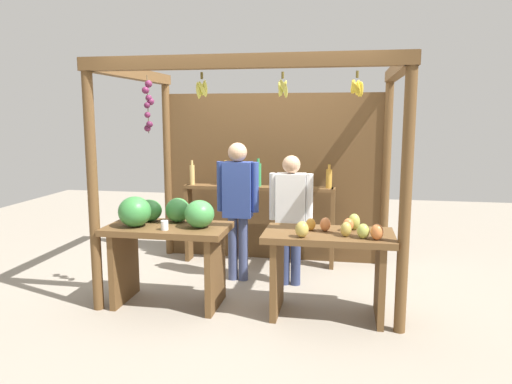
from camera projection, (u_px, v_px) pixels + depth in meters
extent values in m
plane|color=gray|center=(259.00, 283.00, 5.48)|extent=(12.00, 12.00, 0.00)
cylinder|color=brown|center=(93.00, 188.00, 4.58)|extent=(0.10, 0.10, 2.39)
cylinder|color=brown|center=(406.00, 197.00, 4.08)|extent=(0.10, 0.10, 2.39)
cylinder|color=brown|center=(168.00, 167.00, 6.51)|extent=(0.10, 0.10, 2.39)
cylinder|color=brown|center=(386.00, 171.00, 6.01)|extent=(0.10, 0.10, 2.39)
cube|color=brown|center=(239.00, 61.00, 4.15)|extent=(2.95, 0.12, 0.12)
cube|color=brown|center=(133.00, 74.00, 5.37)|extent=(0.12, 2.09, 0.12)
cube|color=brown|center=(399.00, 69.00, 4.87)|extent=(0.12, 2.09, 0.12)
cube|color=#52381E|center=(273.00, 178.00, 6.30)|extent=(2.85, 0.04, 2.16)
cylinder|color=brown|center=(202.00, 76.00, 4.30)|extent=(0.02, 0.02, 0.06)
ellipsoid|color=#D1CC4C|center=(205.00, 89.00, 4.31)|extent=(0.04, 0.07, 0.15)
ellipsoid|color=#D1CC4C|center=(204.00, 88.00, 4.35)|extent=(0.06, 0.04, 0.15)
ellipsoid|color=#D1CC4C|center=(200.00, 91.00, 4.34)|extent=(0.05, 0.06, 0.15)
ellipsoid|color=#D1CC4C|center=(198.00, 90.00, 4.31)|extent=(0.05, 0.07, 0.15)
ellipsoid|color=#D1CC4C|center=(202.00, 89.00, 4.29)|extent=(0.09, 0.06, 0.15)
cylinder|color=brown|center=(357.00, 74.00, 4.16)|extent=(0.02, 0.02, 0.06)
ellipsoid|color=gold|center=(361.00, 89.00, 4.17)|extent=(0.04, 0.06, 0.13)
ellipsoid|color=gold|center=(359.00, 88.00, 4.19)|extent=(0.07, 0.07, 0.14)
ellipsoid|color=gold|center=(356.00, 87.00, 4.19)|extent=(0.08, 0.05, 0.13)
ellipsoid|color=gold|center=(353.00, 87.00, 4.19)|extent=(0.06, 0.08, 0.14)
ellipsoid|color=gold|center=(354.00, 86.00, 4.17)|extent=(0.05, 0.08, 0.13)
ellipsoid|color=gold|center=(356.00, 88.00, 4.15)|extent=(0.07, 0.05, 0.13)
ellipsoid|color=gold|center=(358.00, 89.00, 4.16)|extent=(0.05, 0.05, 0.13)
cylinder|color=brown|center=(283.00, 75.00, 4.25)|extent=(0.02, 0.02, 0.06)
ellipsoid|color=#D1CC4C|center=(286.00, 90.00, 4.26)|extent=(0.04, 0.08, 0.14)
ellipsoid|color=#D1CC4C|center=(283.00, 88.00, 4.29)|extent=(0.09, 0.05, 0.14)
ellipsoid|color=#D1CC4C|center=(281.00, 89.00, 4.28)|extent=(0.05, 0.06, 0.14)
ellipsoid|color=#D1CC4C|center=(280.00, 88.00, 4.26)|extent=(0.07, 0.08, 0.15)
ellipsoid|color=#D1CC4C|center=(283.00, 87.00, 4.22)|extent=(0.08, 0.05, 0.14)
cylinder|color=#4C422D|center=(148.00, 105.00, 4.66)|extent=(0.01, 0.01, 0.55)
sphere|color=#601E42|center=(149.00, 84.00, 4.64)|extent=(0.07, 0.07, 0.07)
sphere|color=#601E42|center=(146.00, 90.00, 4.64)|extent=(0.07, 0.07, 0.07)
sphere|color=#601E42|center=(149.00, 98.00, 4.65)|extent=(0.06, 0.06, 0.06)
sphere|color=#601E42|center=(151.00, 102.00, 4.67)|extent=(0.07, 0.07, 0.07)
sphere|color=#511938|center=(147.00, 105.00, 4.64)|extent=(0.06, 0.06, 0.06)
sphere|color=#601E42|center=(147.00, 115.00, 4.67)|extent=(0.06, 0.06, 0.06)
sphere|color=#601E42|center=(150.00, 124.00, 4.70)|extent=(0.06, 0.06, 0.06)
sphere|color=#511938|center=(149.00, 124.00, 4.66)|extent=(0.06, 0.06, 0.06)
sphere|color=#601E42|center=(147.00, 128.00, 4.68)|extent=(0.06, 0.06, 0.06)
cube|color=brown|center=(168.00, 229.00, 4.78)|extent=(1.20, 0.64, 0.06)
cube|color=brown|center=(124.00, 265.00, 4.92)|extent=(0.06, 0.58, 0.75)
cube|color=brown|center=(215.00, 271.00, 4.76)|extent=(0.06, 0.58, 0.75)
ellipsoid|color=#429347|center=(199.00, 214.00, 4.67)|extent=(0.40, 0.40, 0.27)
ellipsoid|color=#429347|center=(178.00, 210.00, 4.92)|extent=(0.34, 0.34, 0.25)
ellipsoid|color=#38843D|center=(149.00, 210.00, 4.96)|extent=(0.36, 0.36, 0.22)
ellipsoid|color=#38843D|center=(135.00, 212.00, 4.71)|extent=(0.45, 0.45, 0.30)
cylinder|color=white|center=(165.00, 225.00, 4.58)|extent=(0.07, 0.07, 0.09)
cube|color=brown|center=(328.00, 236.00, 4.50)|extent=(1.20, 0.64, 0.06)
cube|color=brown|center=(277.00, 274.00, 4.65)|extent=(0.06, 0.58, 0.75)
cube|color=brown|center=(380.00, 280.00, 4.48)|extent=(0.06, 0.58, 0.75)
ellipsoid|color=#E07F47|center=(325.00, 224.00, 4.54)|extent=(0.12, 0.12, 0.13)
ellipsoid|color=#CC7038|center=(377.00, 232.00, 4.22)|extent=(0.15, 0.15, 0.14)
ellipsoid|color=#B79E47|center=(302.00, 229.00, 4.30)|extent=(0.16, 0.16, 0.14)
ellipsoid|color=#CC7038|center=(348.00, 225.00, 4.53)|extent=(0.14, 0.14, 0.12)
ellipsoid|color=#B79E47|center=(346.00, 229.00, 4.33)|extent=(0.14, 0.14, 0.13)
ellipsoid|color=#A8B24C|center=(354.00, 222.00, 4.59)|extent=(0.15, 0.15, 0.15)
ellipsoid|color=#A8B24C|center=(363.00, 231.00, 4.26)|extent=(0.16, 0.16, 0.13)
ellipsoid|color=gold|center=(311.00, 224.00, 4.57)|extent=(0.10, 0.10, 0.12)
cube|color=brown|center=(189.00, 222.00, 6.32)|extent=(0.05, 0.20, 1.00)
cube|color=brown|center=(332.00, 228.00, 5.99)|extent=(0.05, 0.20, 1.00)
cube|color=brown|center=(259.00, 188.00, 6.08)|extent=(1.85, 0.22, 0.04)
cylinder|color=#D8B266|center=(192.00, 175.00, 6.21)|extent=(0.06, 0.06, 0.25)
cylinder|color=#D8B266|center=(192.00, 163.00, 6.18)|extent=(0.03, 0.03, 0.06)
cylinder|color=gold|center=(226.00, 175.00, 6.13)|extent=(0.08, 0.08, 0.26)
cylinder|color=gold|center=(226.00, 163.00, 6.10)|extent=(0.04, 0.04, 0.06)
cylinder|color=#338C4C|center=(258.00, 175.00, 6.05)|extent=(0.08, 0.08, 0.29)
cylinder|color=#338C4C|center=(258.00, 161.00, 6.03)|extent=(0.04, 0.04, 0.06)
cylinder|color=#338C4C|center=(293.00, 178.00, 5.98)|extent=(0.08, 0.08, 0.24)
cylinder|color=#338C4C|center=(293.00, 166.00, 5.96)|extent=(0.04, 0.04, 0.06)
cylinder|color=gold|center=(329.00, 179.00, 5.90)|extent=(0.07, 0.07, 0.23)
cylinder|color=gold|center=(329.00, 167.00, 5.88)|extent=(0.03, 0.03, 0.06)
cylinder|color=#404A72|center=(233.00, 248.00, 5.57)|extent=(0.11, 0.11, 0.74)
cylinder|color=#404A72|center=(243.00, 249.00, 5.55)|extent=(0.11, 0.11, 0.74)
cube|color=#2D428C|center=(238.00, 190.00, 5.46)|extent=(0.32, 0.19, 0.63)
cylinder|color=#2D428C|center=(220.00, 186.00, 5.49)|extent=(0.08, 0.08, 0.56)
cylinder|color=#2D428C|center=(255.00, 187.00, 5.42)|extent=(0.08, 0.08, 0.56)
sphere|color=tan|center=(237.00, 152.00, 5.39)|extent=(0.21, 0.21, 0.21)
cylinder|color=navy|center=(285.00, 255.00, 5.42)|extent=(0.11, 0.11, 0.68)
cylinder|color=navy|center=(296.00, 255.00, 5.40)|extent=(0.11, 0.11, 0.68)
cube|color=white|center=(291.00, 200.00, 5.31)|extent=(0.32, 0.19, 0.57)
cylinder|color=white|center=(273.00, 196.00, 5.34)|extent=(0.08, 0.08, 0.52)
cylinder|color=white|center=(309.00, 197.00, 5.27)|extent=(0.08, 0.08, 0.52)
sphere|color=tan|center=(291.00, 164.00, 5.25)|extent=(0.20, 0.20, 0.20)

